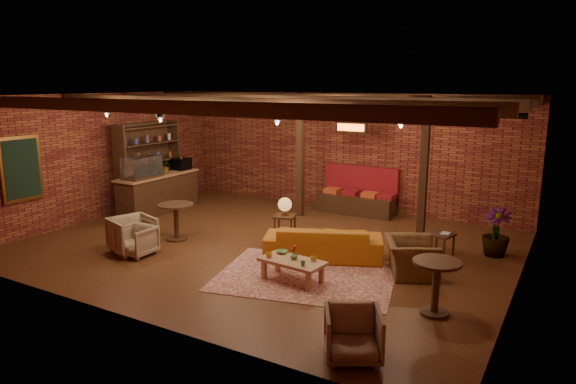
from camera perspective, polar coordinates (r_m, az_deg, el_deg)
The scene contains 29 objects.
floor at distance 11.23m, azimuth -2.40°, elevation -5.90°, with size 10.00×10.00×0.00m, color #381E0E.
ceiling at distance 10.69m, azimuth -2.56°, elevation 10.64°, with size 10.00×8.00×0.02m, color black.
wall_back at distance 14.34m, azimuth 6.18°, elevation 4.54°, with size 10.00×0.02×3.20m, color maroon.
wall_front at distance 7.85m, azimuth -18.39°, elevation -2.31°, with size 10.00×0.02×3.20m, color maroon.
wall_left at distance 14.15m, azimuth -19.85°, elevation 3.79°, with size 0.02×8.00×3.20m, color maroon.
wall_right at distance 9.22m, azimuth 24.72°, elevation -0.73°, with size 0.02×8.00×3.20m, color maroon.
ceiling_beams at distance 10.69m, azimuth -2.55°, elevation 10.00°, with size 9.80×6.40×0.22m, color black, non-canonical shape.
ceiling_pipe at distance 12.08m, azimuth 1.61°, elevation 9.15°, with size 0.12×0.12×9.60m, color black.
post_left at distance 13.36m, azimuth 1.36°, elevation 4.05°, with size 0.16×0.16×3.20m, color black.
post_right at distance 11.54m, azimuth 14.86°, elevation 2.37°, with size 0.16×0.16×3.20m, color black.
service_counter at distance 14.29m, azimuth -14.23°, elevation 0.96°, with size 0.80×2.50×1.60m, color black, non-canonical shape.
plant_counter at distance 14.29m, azimuth -13.47°, elevation 2.71°, with size 0.35×0.39×0.30m, color #337F33.
shelving_hutch at distance 14.57m, azimuth -15.17°, elevation 2.72°, with size 0.52×2.00×2.40m, color black, non-canonical shape.
chalkboard_menu at distance 12.75m, azimuth -27.52°, elevation 2.30°, with size 0.08×0.96×1.46m, color black.
banquette at distance 13.89m, azimuth 7.58°, elevation -0.35°, with size 2.10×0.70×1.00m, color maroon, non-canonical shape.
service_sign at distance 13.20m, azimuth 7.04°, elevation 7.14°, with size 0.86×0.06×0.30m, color #E25816.
ceiling_spotlights at distance 10.70m, azimuth -2.54°, elevation 8.82°, with size 6.40×4.40×0.28m, color black, non-canonical shape.
rug at distance 9.50m, azimuth 2.02°, elevation -9.29°, with size 3.15×2.41×0.01m, color maroon.
sofa at distance 10.32m, azimuth 3.94°, elevation -5.59°, with size 2.32×0.91×0.68m, color #A75C17.
coffee_table at distance 9.16m, azimuth 0.46°, elevation -7.78°, with size 1.22×0.70×0.65m.
side_table_lamp at distance 11.39m, azimuth -0.35°, elevation -1.77°, with size 0.58×0.58×0.97m.
round_table_left at distance 11.72m, azimuth -12.33°, elevation -2.57°, with size 0.79×0.79×0.82m.
armchair_a at distance 11.11m, azimuth -16.90°, elevation -4.39°, with size 0.81×0.76×0.83m, color #B9AD90.
armchair_b at distance 10.93m, azimuth -16.48°, elevation -5.07°, with size 0.66×0.61×0.67m, color #B9AD90.
armchair_right at distance 9.68m, azimuth 13.56°, elevation -6.45°, with size 1.02×0.66×0.89m, color brown.
side_table_book at distance 10.71m, azimuth 16.62°, elevation -4.62°, with size 0.57×0.57×0.54m.
round_table_right at distance 8.15m, azimuth 16.14°, elevation -9.24°, with size 0.73×0.73×0.85m.
armchair_far at distance 6.80m, azimuth 7.24°, elevation -15.19°, with size 0.71×0.66×0.73m, color #B9AD90.
plant_tall at distance 11.02m, azimuth 22.50°, elevation 0.75°, with size 1.66×1.66×2.96m, color #4C7F4C.
Camera 1 is at (5.76, -9.00, 3.47)m, focal length 32.00 mm.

